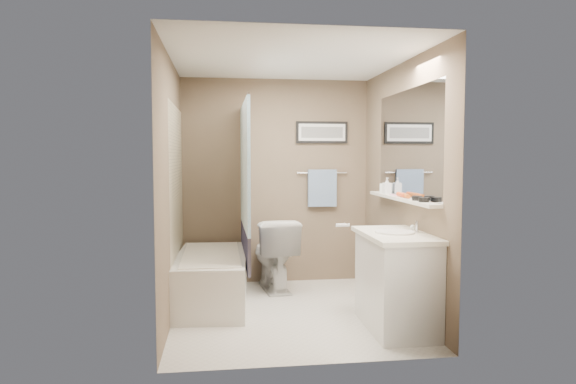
{
  "coord_description": "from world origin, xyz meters",
  "views": [
    {
      "loc": [
        -0.66,
        -4.78,
        1.5
      ],
      "look_at": [
        0.0,
        0.15,
        1.15
      ],
      "focal_mm": 32.0,
      "sensor_mm": 36.0,
      "label": 1
    }
  ],
  "objects": [
    {
      "name": "candle_bowl_far",
      "position": [
        1.04,
        -0.55,
        1.14
      ],
      "size": [
        0.09,
        0.09,
        0.04
      ],
      "primitive_type": "cylinder",
      "color": "black",
      "rests_on": "shelf"
    },
    {
      "name": "shelf",
      "position": [
        1.04,
        -0.15,
        1.1
      ],
      "size": [
        0.12,
        1.6,
        0.03
      ],
      "primitive_type": "cube",
      "color": "silver",
      "rests_on": "wall_right"
    },
    {
      "name": "glass_jar",
      "position": [
        1.04,
        0.37,
        1.17
      ],
      "size": [
        0.08,
        0.08,
        0.1
      ],
      "primitive_type": "cylinder",
      "color": "white",
      "rests_on": "shelf"
    },
    {
      "name": "ceiling",
      "position": [
        0.0,
        0.0,
        2.38
      ],
      "size": [
        2.2,
        2.5,
        0.04
      ],
      "primitive_type": "cube",
      "color": "silver",
      "rests_on": "wall_back"
    },
    {
      "name": "vanity",
      "position": [
        0.85,
        -0.57,
        0.4
      ],
      "size": [
        0.51,
        0.91,
        0.8
      ],
      "primitive_type": "cube",
      "rotation": [
        0.0,
        0.0,
        -0.01
      ],
      "color": "silver",
      "rests_on": "ground"
    },
    {
      "name": "countertop",
      "position": [
        0.84,
        -0.57,
        0.82
      ],
      "size": [
        0.54,
        0.96,
        0.04
      ],
      "primitive_type": "cube",
      "color": "white",
      "rests_on": "vanity"
    },
    {
      "name": "curtain_lower",
      "position": [
        -0.4,
        0.5,
        0.58
      ],
      "size": [
        0.03,
        1.45,
        0.36
      ],
      "primitive_type": "cube",
      "color": "#242342",
      "rests_on": "curtain_rod"
    },
    {
      "name": "ground",
      "position": [
        0.0,
        0.0,
        0.0
      ],
      "size": [
        2.5,
        2.5,
        0.0
      ],
      "primitive_type": "plane",
      "color": "silver",
      "rests_on": "ground"
    },
    {
      "name": "curtain_rod",
      "position": [
        -0.4,
        0.5,
        2.05
      ],
      "size": [
        0.02,
        1.55,
        0.02
      ],
      "primitive_type": "cylinder",
      "rotation": [
        1.57,
        0.0,
        0.0
      ],
      "color": "silver",
      "rests_on": "wall_left"
    },
    {
      "name": "wall_left",
      "position": [
        -1.08,
        0.0,
        1.2
      ],
      "size": [
        0.04,
        2.5,
        2.4
      ],
      "primitive_type": "cube",
      "color": "brown",
      "rests_on": "ground"
    },
    {
      "name": "art_image",
      "position": [
        0.55,
        1.22,
        1.78
      ],
      "size": [
        0.5,
        0.0,
        0.13
      ],
      "primitive_type": "cube",
      "color": "#595959",
      "rests_on": "art_mat"
    },
    {
      "name": "wall_right",
      "position": [
        1.08,
        0.0,
        1.2
      ],
      "size": [
        0.04,
        2.5,
        2.4
      ],
      "primitive_type": "cube",
      "color": "brown",
      "rests_on": "ground"
    },
    {
      "name": "towel_bar",
      "position": [
        0.55,
        1.22,
        1.3
      ],
      "size": [
        0.6,
        0.02,
        0.02
      ],
      "primitive_type": "cylinder",
      "rotation": [
        0.0,
        1.57,
        0.0
      ],
      "color": "silver",
      "rests_on": "wall_back"
    },
    {
      "name": "towel",
      "position": [
        0.55,
        1.2,
        1.12
      ],
      "size": [
        0.34,
        0.05,
        0.44
      ],
      "primitive_type": "cube",
      "color": "#97B7DD",
      "rests_on": "towel_bar"
    },
    {
      "name": "faucet_knob",
      "position": [
        1.03,
        -0.47,
        0.87
      ],
      "size": [
        0.05,
        0.05,
        0.05
      ],
      "primitive_type": "sphere",
      "color": "silver",
      "rests_on": "countertop"
    },
    {
      "name": "door_handle",
      "position": [
        0.22,
        -1.19,
        1.0
      ],
      "size": [
        0.1,
        0.02,
        0.02
      ],
      "primitive_type": "cylinder",
      "rotation": [
        0.0,
        1.57,
        0.0
      ],
      "color": "silver",
      "rests_on": "door"
    },
    {
      "name": "candle_bowl_near",
      "position": [
        1.04,
        -0.7,
        1.14
      ],
      "size": [
        0.09,
        0.09,
        0.04
      ],
      "primitive_type": "cylinder",
      "color": "black",
      "rests_on": "shelf"
    },
    {
      "name": "toilet",
      "position": [
        -0.06,
        0.89,
        0.4
      ],
      "size": [
        0.54,
        0.84,
        0.81
      ],
      "primitive_type": "imported",
      "rotation": [
        0.0,
        0.0,
        3.25
      ],
      "color": "silver",
      "rests_on": "ground"
    },
    {
      "name": "hair_brush_front",
      "position": [
        1.04,
        -0.27,
        1.14
      ],
      "size": [
        0.06,
        0.22,
        0.04
      ],
      "primitive_type": "cylinder",
      "rotation": [
        1.57,
        0.0,
        -0.11
      ],
      "color": "#C2561B",
      "rests_on": "shelf"
    },
    {
      "name": "mirror",
      "position": [
        1.09,
        -0.15,
        1.62
      ],
      "size": [
        0.02,
        1.6,
        1.0
      ],
      "primitive_type": "cube",
      "color": "silver",
      "rests_on": "wall_right"
    },
    {
      "name": "tile_surround",
      "position": [
        -1.09,
        0.5,
        1.0
      ],
      "size": [
        0.02,
        1.55,
        2.0
      ],
      "primitive_type": "cube",
      "color": "beige",
      "rests_on": "wall_left"
    },
    {
      "name": "art_frame",
      "position": [
        0.55,
        1.23,
        1.78
      ],
      "size": [
        0.62,
        0.02,
        0.26
      ],
      "primitive_type": "cube",
      "color": "black",
      "rests_on": "wall_back"
    },
    {
      "name": "sink_basin",
      "position": [
        0.83,
        -0.57,
        0.85
      ],
      "size": [
        0.34,
        0.34,
        0.01
      ],
      "primitive_type": "cylinder",
      "color": "white",
      "rests_on": "countertop"
    },
    {
      "name": "faucet_spout",
      "position": [
        1.03,
        -0.57,
        0.89
      ],
      "size": [
        0.02,
        0.02,
        0.1
      ],
      "primitive_type": "cylinder",
      "color": "silver",
      "rests_on": "countertop"
    },
    {
      "name": "curtain_upper",
      "position": [
        -0.4,
        0.5,
        1.4
      ],
      "size": [
        0.03,
        1.45,
        1.28
      ],
      "primitive_type": "cube",
      "color": "white",
      "rests_on": "curtain_rod"
    },
    {
      "name": "wall_front",
      "position": [
        0.0,
        -1.23,
        1.2
      ],
      "size": [
        2.2,
        0.04,
        2.4
      ],
      "primitive_type": "cube",
      "color": "brown",
      "rests_on": "ground"
    },
    {
      "name": "art_mat",
      "position": [
        0.55,
        1.22,
        1.78
      ],
      "size": [
        0.56,
        0.0,
        0.2
      ],
      "primitive_type": "cube",
      "color": "white",
      "rests_on": "art_frame"
    },
    {
      "name": "bathtub",
      "position": [
        -0.75,
        0.42,
        0.25
      ],
      "size": [
        0.79,
        1.54,
        0.5
      ],
      "primitive_type": "cube",
      "rotation": [
        0.0,
        0.0,
        -0.06
      ],
      "color": "silver",
      "rests_on": "ground"
    },
    {
      "name": "tub_rim",
      "position": [
        -0.75,
        0.42,
        0.5
      ],
      "size": [
        0.56,
        1.36,
        0.02
      ],
      "primitive_type": "cube",
      "color": "white",
      "rests_on": "bathtub"
    },
    {
      "name": "door",
      "position": [
        0.55,
        -1.24,
        1.0
      ],
      "size": [
        0.8,
        0.02,
        2.0
      ],
      "primitive_type": "cube",
      "color": "silver",
      "rests_on": "wall_front"
    },
    {
      "name": "pink_comb",
      "position": [
        1.04,
        0.05,
        1.12
      ],
      "size": [
        0.04,
        0.16,
        0.01
      ],
      "primitive_type": "cube",
      "rotation": [
        0.0,
        0.0,
        0.07
      ],
      "color": "pink",
      "rests_on": "shelf"
    },
    {
      "name": "soap_bottle",
      "position": [
        1.04,
        0.26,
        1.2
      ],
      "size": [
        0.08,
        0.08,
        0.17
      ],
      "primitive_type": "imported",
      "rotation": [
        0.0,
        0.0,
        0.09
      ],
      "color": "#999999",
      "rests_on": "shelf"
    },
    {
      "name": "wall_back",
      "position": [
        0.0,
        1.23,
        1.2
      ],
      "size": [
        2.2,
        0.04,
        2.4
      ],
      "primitive_type": "cube",
      "color": "brown",
      "rests_on": "ground"
    },
    {
      "name": "hair_brush_back",
      "position": [
        1.04,
        -0.16,
        1.14
      ],
      "size": [
        0.06,
        0.22,
        0.04
      ],
      "primitive_type": "cylinder",
      "rotation": [
        1.57,
        0.0,
        -0.07
      ],
      "color": "#D4461E",
      "rests_on": "shelf"
    }
  ]
}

